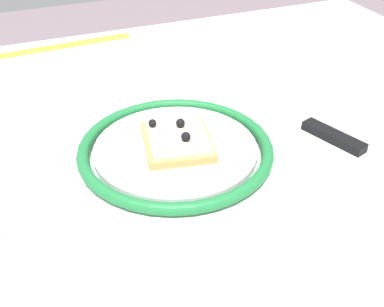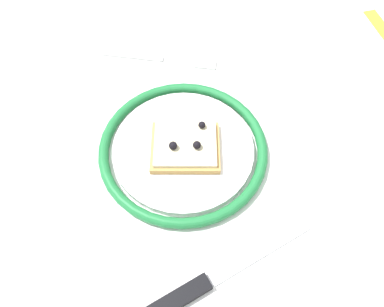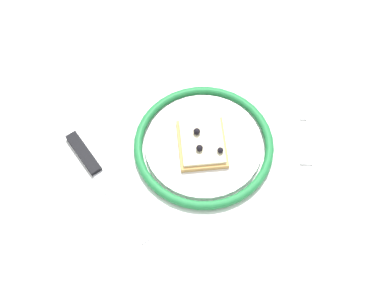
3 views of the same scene
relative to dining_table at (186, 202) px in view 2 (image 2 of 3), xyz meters
The scene contains 6 objects.
ground_plane 0.64m from the dining_table, ahead, with size 6.00×6.00×0.00m, color slate.
dining_table is the anchor object (origin of this frame).
plate 0.10m from the dining_table, behind, with size 0.24×0.24×0.02m.
pizza_slice_near 0.11m from the dining_table, 167.29° to the left, with size 0.10×0.11×0.03m.
knife 0.17m from the dining_table, ahead, with size 0.09×0.23×0.01m.
fork 0.25m from the dining_table, behind, with size 0.08×0.19×0.00m.
Camera 2 is at (0.26, -0.04, 1.21)m, focal length 36.55 mm.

